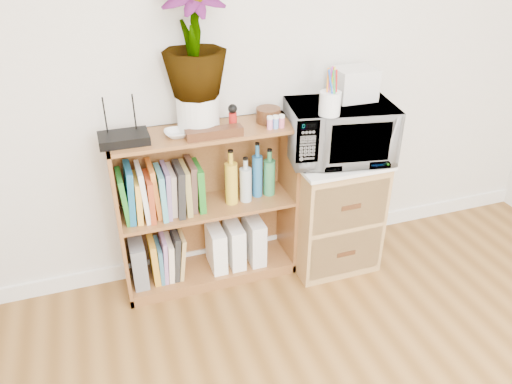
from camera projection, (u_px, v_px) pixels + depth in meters
name	position (u px, v px, depth m)	size (l,w,h in m)	color
skirting_board	(258.00, 245.00, 3.25)	(4.00, 0.02, 0.10)	white
bookshelf	(207.00, 209.00, 2.83)	(1.00, 0.30, 0.95)	brown
wicker_unit	(331.00, 211.00, 3.04)	(0.50, 0.45, 0.70)	#9E7542
microwave	(339.00, 132.00, 2.77)	(0.57, 0.39, 0.32)	silver
pen_cup	(330.00, 103.00, 2.53)	(0.11, 0.11, 0.12)	white
small_appliance	(354.00, 84.00, 2.73)	(0.22, 0.18, 0.17)	silver
router	(124.00, 138.00, 2.45)	(0.24, 0.17, 0.04)	black
white_bowl	(177.00, 134.00, 2.52)	(0.13, 0.13, 0.03)	silver
plant_pot	(198.00, 113.00, 2.56)	(0.22, 0.22, 0.18)	silver
potted_plant	(194.00, 38.00, 2.37)	(0.32, 0.32, 0.57)	#387E32
trinket_box	(214.00, 133.00, 2.51)	(0.29, 0.07, 0.05)	#331E0E
kokeshi_doll	(233.00, 121.00, 2.58)	(0.04, 0.04, 0.09)	maroon
wooden_bowl	(268.00, 115.00, 2.69)	(0.13, 0.13, 0.08)	#3B1E10
paint_jars	(276.00, 123.00, 2.61)	(0.11, 0.04, 0.06)	pink
file_box	(138.00, 261.00, 2.84)	(0.08, 0.22, 0.27)	slate
magazine_holder_left	(216.00, 247.00, 2.96)	(0.08, 0.21, 0.27)	white
magazine_holder_mid	(234.00, 244.00, 2.99)	(0.09, 0.21, 0.27)	white
magazine_holder_right	(254.00, 239.00, 3.03)	(0.09, 0.23, 0.28)	silver
cookbooks	(162.00, 191.00, 2.68)	(0.44, 0.20, 0.30)	#227F25
liquor_bottles	(249.00, 175.00, 2.81)	(0.30, 0.07, 0.32)	gold
lower_books	(167.00, 256.00, 2.89)	(0.20, 0.19, 0.29)	gold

